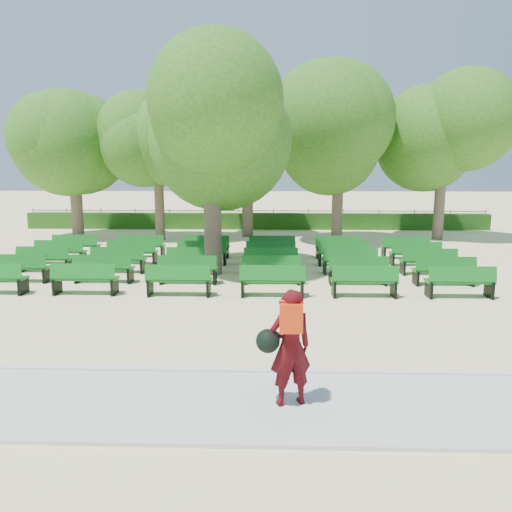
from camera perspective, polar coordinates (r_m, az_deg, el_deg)
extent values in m
plane|color=beige|center=(14.58, -1.80, -3.56)|extent=(120.00, 120.00, 0.00)
cube|color=beige|center=(7.61, -5.49, -16.56)|extent=(30.00, 2.20, 0.06)
cube|color=silver|center=(8.63, -4.50, -13.04)|extent=(30.00, 0.12, 0.10)
cube|color=#204F14|center=(28.31, -0.01, 4.02)|extent=(26.00, 0.70, 0.90)
cube|color=#12681B|center=(16.41, -2.61, -0.46)|extent=(1.77, 0.54, 0.06)
cube|color=#12681B|center=(16.17, -2.67, 0.26)|extent=(1.76, 0.18, 0.41)
cylinder|color=brown|center=(16.20, -4.97, 3.65)|extent=(0.57, 0.57, 3.27)
ellipsoid|color=#356D1D|center=(16.15, -5.14, 14.47)|extent=(5.17, 5.17, 4.65)
imported|color=#40090C|center=(7.22, 3.93, -10.39)|extent=(0.72, 0.58, 1.71)
cube|color=red|center=(6.88, 4.04, -7.13)|extent=(0.32, 0.16, 0.40)
sphere|color=black|center=(7.12, 1.36, -9.69)|extent=(0.34, 0.34, 0.34)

